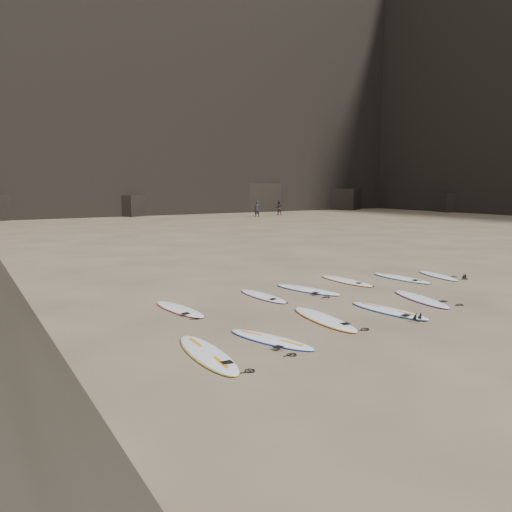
{
  "coord_description": "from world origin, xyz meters",
  "views": [
    {
      "loc": [
        -8.68,
        -9.8,
        3.47
      ],
      "look_at": [
        -1.6,
        1.89,
        1.5
      ],
      "focal_mm": 35.0,
      "sensor_mm": 36.0,
      "label": 1
    }
  ],
  "objects_px": {
    "surfboard_6": "(263,296)",
    "surfboard_5": "(179,309)",
    "surfboard_1": "(271,339)",
    "surfboard_9": "(401,278)",
    "surfboard_10": "(438,275)",
    "surfboard_0": "(207,353)",
    "surfboard_2": "(324,319)",
    "person_b": "(278,208)",
    "surfboard_7": "(307,289)",
    "surfboard_8": "(346,281)",
    "person_a": "(257,209)",
    "surfboard_4": "(421,299)",
    "surfboard_3": "(389,310)"
  },
  "relations": [
    {
      "from": "surfboard_1",
      "to": "surfboard_5",
      "type": "xyz_separation_m",
      "value": [
        -0.69,
        3.61,
        0.0
      ]
    },
    {
      "from": "surfboard_4",
      "to": "person_a",
      "type": "xyz_separation_m",
      "value": [
        15.94,
        35.75,
        0.83
      ]
    },
    {
      "from": "surfboard_4",
      "to": "person_b",
      "type": "bearing_deg",
      "value": 75.26
    },
    {
      "from": "surfboard_6",
      "to": "surfboard_5",
      "type": "bearing_deg",
      "value": -179.6
    },
    {
      "from": "surfboard_5",
      "to": "person_b",
      "type": "xyz_separation_m",
      "value": [
        26.63,
        34.89,
        0.76
      ]
    },
    {
      "from": "surfboard_3",
      "to": "surfboard_8",
      "type": "height_order",
      "value": "same"
    },
    {
      "from": "surfboard_6",
      "to": "surfboard_10",
      "type": "xyz_separation_m",
      "value": [
        7.54,
        -0.48,
        -0.0
      ]
    },
    {
      "from": "surfboard_0",
      "to": "surfboard_1",
      "type": "xyz_separation_m",
      "value": [
        1.63,
        0.14,
        -0.01
      ]
    },
    {
      "from": "surfboard_4",
      "to": "surfboard_8",
      "type": "relative_size",
      "value": 1.0
    },
    {
      "from": "surfboard_6",
      "to": "surfboard_8",
      "type": "height_order",
      "value": "surfboard_8"
    },
    {
      "from": "surfboard_0",
      "to": "surfboard_9",
      "type": "xyz_separation_m",
      "value": [
        9.76,
        3.83,
        -0.0
      ]
    },
    {
      "from": "surfboard_7",
      "to": "person_b",
      "type": "xyz_separation_m",
      "value": [
        22.02,
        34.66,
        0.76
      ]
    },
    {
      "from": "surfboard_8",
      "to": "surfboard_9",
      "type": "distance_m",
      "value": 2.2
    },
    {
      "from": "surfboard_4",
      "to": "surfboard_2",
      "type": "bearing_deg",
      "value": -162.9
    },
    {
      "from": "surfboard_0",
      "to": "surfboard_4",
      "type": "xyz_separation_m",
      "value": [
        7.67,
        1.12,
        -0.0
      ]
    },
    {
      "from": "surfboard_2",
      "to": "person_b",
      "type": "bearing_deg",
      "value": 62.66
    },
    {
      "from": "surfboard_2",
      "to": "surfboard_10",
      "type": "bearing_deg",
      "value": 23.81
    },
    {
      "from": "surfboard_4",
      "to": "person_b",
      "type": "distance_m",
      "value": 42.48
    },
    {
      "from": "surfboard_6",
      "to": "surfboard_10",
      "type": "distance_m",
      "value": 7.56
    },
    {
      "from": "surfboard_3",
      "to": "surfboard_7",
      "type": "xyz_separation_m",
      "value": [
        -0.24,
        3.37,
        0.0
      ]
    },
    {
      "from": "surfboard_9",
      "to": "person_b",
      "type": "xyz_separation_m",
      "value": [
        17.81,
        34.82,
        0.76
      ]
    },
    {
      "from": "surfboard_1",
      "to": "surfboard_9",
      "type": "xyz_separation_m",
      "value": [
        8.12,
        3.69,
        0.0
      ]
    },
    {
      "from": "surfboard_1",
      "to": "person_a",
      "type": "height_order",
      "value": "person_a"
    },
    {
      "from": "surfboard_0",
      "to": "person_a",
      "type": "height_order",
      "value": "person_a"
    },
    {
      "from": "surfboard_6",
      "to": "surfboard_7",
      "type": "bearing_deg",
      "value": -2.05
    },
    {
      "from": "surfboard_9",
      "to": "surfboard_10",
      "type": "height_order",
      "value": "surfboard_9"
    },
    {
      "from": "surfboard_1",
      "to": "person_a",
      "type": "bearing_deg",
      "value": 40.24
    },
    {
      "from": "surfboard_3",
      "to": "surfboard_5",
      "type": "xyz_separation_m",
      "value": [
        -4.85,
        3.13,
        -0.0
      ]
    },
    {
      "from": "surfboard_4",
      "to": "surfboard_5",
      "type": "height_order",
      "value": "surfboard_4"
    },
    {
      "from": "surfboard_1",
      "to": "surfboard_10",
      "type": "xyz_separation_m",
      "value": [
        9.71,
        3.32,
        -0.0
      ]
    },
    {
      "from": "surfboard_1",
      "to": "person_a",
      "type": "distance_m",
      "value": 42.81
    },
    {
      "from": "surfboard_7",
      "to": "surfboard_4",
      "type": "bearing_deg",
      "value": -69.73
    },
    {
      "from": "person_b",
      "to": "surfboard_0",
      "type": "bearing_deg",
      "value": 76.85
    },
    {
      "from": "surfboard_4",
      "to": "surfboard_5",
      "type": "xyz_separation_m",
      "value": [
        -6.72,
        2.63,
        -0.0
      ]
    },
    {
      "from": "surfboard_10",
      "to": "person_b",
      "type": "height_order",
      "value": "person_b"
    },
    {
      "from": "surfboard_7",
      "to": "surfboard_10",
      "type": "distance_m",
      "value": 5.81
    },
    {
      "from": "surfboard_7",
      "to": "surfboard_3",
      "type": "bearing_deg",
      "value": -102.09
    },
    {
      "from": "surfboard_3",
      "to": "surfboard_7",
      "type": "relative_size",
      "value": 0.98
    },
    {
      "from": "surfboard_10",
      "to": "surfboard_0",
      "type": "bearing_deg",
      "value": -149.11
    },
    {
      "from": "surfboard_3",
      "to": "person_a",
      "type": "relative_size",
      "value": 1.42
    },
    {
      "from": "surfboard_0",
      "to": "surfboard_9",
      "type": "relative_size",
      "value": 1.07
    },
    {
      "from": "surfboard_7",
      "to": "person_a",
      "type": "bearing_deg",
      "value": 45.04
    },
    {
      "from": "surfboard_2",
      "to": "surfboard_7",
      "type": "xyz_separation_m",
      "value": [
        1.83,
        3.13,
        -0.0
      ]
    },
    {
      "from": "surfboard_3",
      "to": "person_b",
      "type": "xyz_separation_m",
      "value": [
        21.78,
        38.03,
        0.76
      ]
    },
    {
      "from": "surfboard_3",
      "to": "person_b",
      "type": "height_order",
      "value": "person_b"
    },
    {
      "from": "surfboard_2",
      "to": "person_a",
      "type": "bearing_deg",
      "value": 66.01
    },
    {
      "from": "person_a",
      "to": "surfboard_5",
      "type": "bearing_deg",
      "value": 81.33
    },
    {
      "from": "surfboard_10",
      "to": "surfboard_8",
      "type": "bearing_deg",
      "value": 178.5
    },
    {
      "from": "surfboard_4",
      "to": "surfboard_10",
      "type": "xyz_separation_m",
      "value": [
        3.67,
        2.34,
        -0.01
      ]
    },
    {
      "from": "surfboard_8",
      "to": "surfboard_4",
      "type": "bearing_deg",
      "value": -92.52
    }
  ]
}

